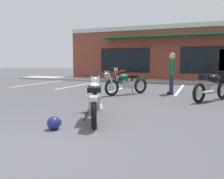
{
  "coord_description": "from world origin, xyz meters",
  "views": [
    {
      "loc": [
        2.25,
        -2.52,
        1.28
      ],
      "look_at": [
        0.03,
        3.29,
        0.55
      ],
      "focal_mm": 36.88,
      "sensor_mm": 36.0,
      "label": 1
    }
  ],
  "objects": [
    {
      "name": "motorcycle_black_cruiser",
      "position": [
        2.7,
        5.89,
        0.53
      ],
      "size": [
        1.37,
        1.85,
        0.98
      ],
      "color": "black",
      "rests_on": "ground_plane"
    },
    {
      "name": "motorcycle_silver_naked",
      "position": [
        -0.48,
        6.23,
        0.46
      ],
      "size": [
        1.45,
        1.81,
        0.98
      ],
      "color": "black",
      "rests_on": "ground_plane"
    },
    {
      "name": "motorcycle_red_sportbike",
      "position": [
        -2.18,
        10.94,
        0.46
      ],
      "size": [
        1.72,
        1.57,
        0.98
      ],
      "color": "black",
      "rests_on": "ground_plane"
    },
    {
      "name": "person_in_shorts_foreground",
      "position": [
        1.19,
        6.99,
        0.95
      ],
      "size": [
        0.32,
        0.61,
        1.68
      ],
      "color": "black",
      "rests_on": "ground_plane"
    },
    {
      "name": "motorcycle_foreground_classic",
      "position": [
        0.06,
        2.11,
        0.46
      ],
      "size": [
        1.15,
        1.98,
        0.98
      ],
      "color": "black",
      "rests_on": "ground_plane"
    },
    {
      "name": "ground_plane",
      "position": [
        0.0,
        4.06,
        0.0
      ],
      "size": [
        80.0,
        80.0,
        0.0
      ],
      "primitive_type": "plane",
      "color": "#47474C"
    },
    {
      "name": "brick_storefront_building",
      "position": [
        0.0,
        16.43,
        1.91
      ],
      "size": [
        14.13,
        7.19,
        3.81
      ],
      "color": "brown",
      "rests_on": "ground_plane"
    },
    {
      "name": "helmet_on_pavement",
      "position": [
        -0.33,
        1.09,
        0.13
      ],
      "size": [
        0.26,
        0.26,
        0.26
      ],
      "color": "navy",
      "rests_on": "ground_plane"
    },
    {
      "name": "painted_stall_lines",
      "position": [
        -0.0,
        9.03,
        0.0
      ],
      "size": [
        14.0,
        4.8,
        0.01
      ],
      "color": "silver",
      "rests_on": "ground_plane"
    },
    {
      "name": "sidewalk_kerb",
      "position": [
        0.0,
        12.63,
        0.07
      ],
      "size": [
        22.0,
        1.8,
        0.14
      ],
      "primitive_type": "cube",
      "color": "#A8A59E",
      "rests_on": "ground_plane"
    }
  ]
}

